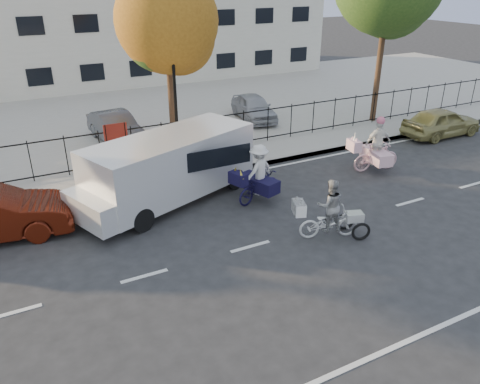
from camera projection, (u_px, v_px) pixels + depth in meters
ground at (250, 247)px, 12.87m from camera, size 120.00×120.00×0.00m
road_markings at (250, 246)px, 12.87m from camera, size 60.00×9.52×0.01m
curb at (183, 179)px, 16.90m from camera, size 60.00×0.10×0.15m
sidewalk at (173, 170)px, 17.74m from camera, size 60.00×2.20×0.15m
parking_lot at (115, 113)px, 24.89m from camera, size 60.00×15.60×0.15m
iron_fence at (162, 141)px, 18.27m from camera, size 58.00×0.06×1.50m
building at (74, 36)px, 31.68m from camera, size 34.00×10.00×6.00m
lamppost at (175, 85)px, 17.22m from camera, size 0.36×0.36×4.33m
street_sign at (116, 138)px, 16.96m from camera, size 0.85×0.06×1.80m
zebra_trike at (329, 215)px, 13.09m from camera, size 2.04×1.33×1.76m
unicorn_bike at (376, 151)px, 17.54m from camera, size 2.14×1.52×2.11m
bull_bike at (258, 179)px, 15.21m from camera, size 2.13×1.50×1.92m
white_van at (168, 166)px, 15.01m from camera, size 6.70×3.95×2.20m
gold_sedan at (441, 122)px, 21.38m from camera, size 3.92×1.59×1.33m
lot_car_c at (116, 128)px, 20.20m from camera, size 1.83×4.00×1.27m
lot_car_d at (254, 107)px, 23.33m from camera, size 2.01×3.83×1.24m
tree_mid at (170, 26)px, 17.68m from camera, size 3.91×3.91×7.17m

